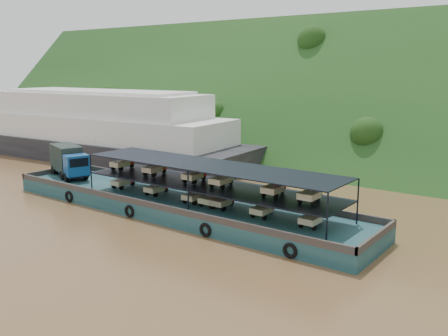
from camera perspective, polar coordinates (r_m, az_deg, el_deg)
The scene contains 4 objects.
ground at distance 42.41m, azimuth -0.25°, elevation -5.21°, with size 160.00×160.00×0.00m, color brown.
hillside at distance 73.71m, azimuth 16.81°, elevation 1.46°, with size 140.00×28.00×28.00m, color #163714.
cargo_barge at distance 43.30m, azimuth -6.42°, elevation -3.43°, with size 35.10×7.18×4.54m.
passenger_ferry at distance 69.73m, azimuth -14.14°, elevation 4.36°, with size 46.11×15.20×9.17m.
Camera 1 is at (24.42, -32.48, 12.14)m, focal length 40.00 mm.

